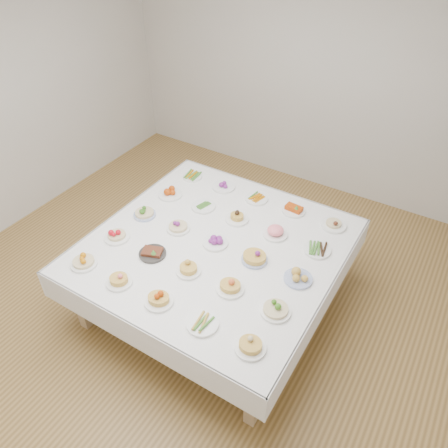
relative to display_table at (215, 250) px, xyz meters
The scene contains 27 objects.
room_envelope 1.17m from the display_table, behind, with size 5.02×5.02×2.81m.
display_table is the anchor object (origin of this frame).
dish_0 1.13m from the display_table, 135.45° to the right, with size 0.22×0.22×0.13m.
dish_1 0.90m from the display_table, 116.93° to the right, with size 0.21×0.21×0.11m.
dish_2 0.79m from the display_table, 90.58° to the right, with size 0.22×0.22×0.13m.
dish_3 0.89m from the display_table, 63.47° to the right, with size 0.23×0.23×0.06m.
dish_4 1.12m from the display_table, 44.87° to the right, with size 0.22×0.22×0.13m.
dish_5 0.89m from the display_table, 154.05° to the right, with size 0.23×0.23×0.13m.
dish_6 0.56m from the display_table, 134.52° to the right, with size 0.23×0.23×0.11m.
dish_7 0.42m from the display_table, 90.39° to the right, with size 0.20×0.20×0.11m.
dish_8 0.56m from the display_table, 44.99° to the right, with size 0.22×0.22×0.12m.
dish_9 0.90m from the display_table, 27.03° to the right, with size 0.23×0.23×0.14m.
dish_10 0.81m from the display_table, behind, with size 0.21×0.21×0.12m.
dish_11 0.42m from the display_table, behind, with size 0.21×0.21×0.12m.
dish_12 0.10m from the display_table, 105.45° to the left, with size 0.22×0.22×0.09m.
dish_13 0.42m from the display_table, ahead, with size 0.22×0.22×0.14m.
dish_14 0.81m from the display_table, ahead, with size 0.23×0.23×0.11m.
dish_15 0.89m from the display_table, 153.60° to the left, with size 0.24×0.24×0.11m.
dish_16 0.57m from the display_table, 134.32° to the left, with size 0.23×0.23×0.05m.
dish_17 0.42m from the display_table, 91.43° to the left, with size 0.22×0.22×0.12m.
dish_18 0.57m from the display_table, 44.85° to the left, with size 0.22×0.22×0.13m.
dish_19 0.89m from the display_table, 26.15° to the left, with size 0.25×0.23×0.06m.
dish_20 1.11m from the display_table, 135.19° to the left, with size 0.20×0.20×0.05m.
dish_21 0.89m from the display_table, 116.76° to the left, with size 0.23×0.23×0.09m.
dish_22 0.79m from the display_table, 90.68° to the left, with size 0.23×0.23×0.05m.
dish_23 0.89m from the display_table, 63.86° to the left, with size 0.22×0.22×0.09m.
dish_24 1.13m from the display_table, 44.71° to the left, with size 0.23×0.23×0.13m.
Camera 1 is at (1.81, -2.40, 3.32)m, focal length 35.00 mm.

